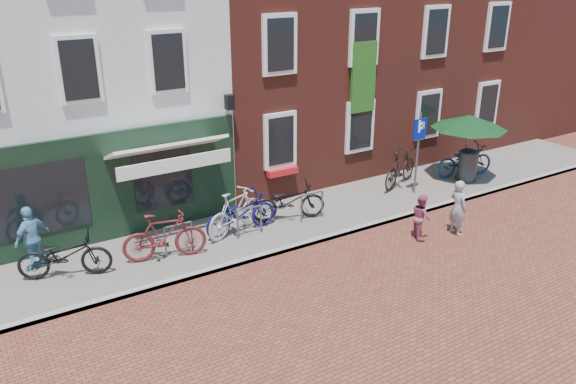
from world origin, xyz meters
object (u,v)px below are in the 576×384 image
bicycle_2 (241,213)px  bicycle_3 (235,212)px  litter_bin (468,163)px  boy (421,217)px  cafe_person (32,238)px  parking_sign (419,141)px  bicycle_5 (400,168)px  woman (458,207)px  bicycle_4 (288,201)px  bicycle_6 (464,160)px  parasol (470,119)px  bicycle_1 (164,236)px  bicycle_0 (64,255)px

bicycle_2 → bicycle_3: size_ratio=1.03×
litter_bin → boy: size_ratio=0.96×
cafe_person → parking_sign: bearing=143.5°
bicycle_3 → bicycle_5: same height
litter_bin → parking_sign: (-2.27, 0.07, 1.10)m
cafe_person → bicycle_2: size_ratio=0.76×
bicycle_2 → bicycle_3: bearing=63.2°
woman → bicycle_4: (-3.56, 2.99, -0.12)m
parking_sign → bicycle_6: size_ratio=1.24×
parasol → bicycle_5: parasol is taller
parasol → cafe_person: parasol is taller
bicycle_2 → bicycle_4: size_ratio=1.00×
boy → bicycle_2: 4.85m
bicycle_5 → bicycle_6: 2.55m
bicycle_1 → bicycle_5: (8.32, 0.79, 0.00)m
litter_bin → woman: 4.11m
bicycle_0 → bicycle_4: size_ratio=1.00×
cafe_person → bicycle_4: cafe_person is taller
boy → cafe_person: (-9.18, 3.41, 0.29)m
bicycle_6 → bicycle_0: bearing=102.9°
litter_bin → cafe_person: bearing=175.0°
bicycle_4 → bicycle_5: bearing=-67.6°
bicycle_1 → bicycle_5: bearing=-70.9°
woman → boy: (-1.02, 0.32, -0.16)m
bicycle_3 → parasol: bearing=-113.0°
parasol → bicycle_6: size_ratio=1.18×
parasol → boy: size_ratio=2.02×
woman → bicycle_0: (-9.66, 2.96, -0.12)m
boy → bicycle_2: size_ratio=0.58×
litter_bin → cafe_person: 13.45m
parasol → bicycle_4: 6.96m
bicycle_1 → bicycle_4: 3.84m
bicycle_1 → bicycle_4: bearing=-70.2°
bicycle_4 → bicycle_0: bearing=108.0°
boy → bicycle_1: bicycle_1 is taller
woman → bicycle_0: woman is taller
woman → cafe_person: 10.86m
litter_bin → parasol: 1.47m
bicycle_1 → parasol: bearing=-75.5°
litter_bin → bicycle_3: (-8.43, 0.44, 0.00)m
bicycle_0 → bicycle_4: bearing=-69.7°
litter_bin → boy: 4.78m
boy → bicycle_0: boy is taller
boy → bicycle_4: bearing=66.3°
woman → bicycle_6: 4.54m
boy → bicycle_3: size_ratio=0.60×
cafe_person → bicycle_2: (5.10, -0.78, -0.25)m
boy → bicycle_2: bearing=80.0°
parasol → cafe_person: (-13.43, 0.98, -1.26)m
boy → bicycle_6: (4.47, 2.62, 0.04)m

